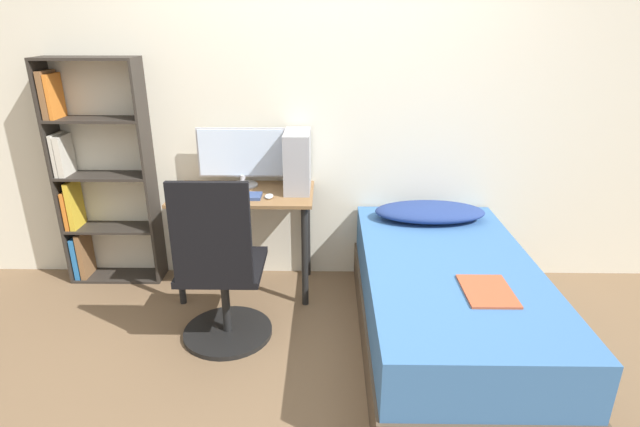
{
  "coord_description": "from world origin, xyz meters",
  "views": [
    {
      "loc": [
        0.08,
        -2.06,
        1.81
      ],
      "look_at": [
        0.04,
        0.65,
        0.75
      ],
      "focal_mm": 28.0,
      "sensor_mm": 36.0,
      "label": 1
    }
  ],
  "objects_px": {
    "bed": "(446,305)",
    "keyboard": "(234,196)",
    "office_chair": "(221,281)",
    "pc_tower": "(298,161)",
    "monitor": "(242,155)",
    "bookshelf": "(91,179)"
  },
  "relations": [
    {
      "from": "bed",
      "to": "keyboard",
      "type": "relative_size",
      "value": 5.16
    },
    {
      "from": "bed",
      "to": "keyboard",
      "type": "bearing_deg",
      "value": 157.33
    },
    {
      "from": "office_chair",
      "to": "pc_tower",
      "type": "xyz_separation_m",
      "value": [
        0.41,
        0.7,
        0.52
      ]
    },
    {
      "from": "pc_tower",
      "to": "monitor",
      "type": "bearing_deg",
      "value": 168.91
    },
    {
      "from": "bed",
      "to": "monitor",
      "type": "relative_size",
      "value": 3.02
    },
    {
      "from": "bookshelf",
      "to": "pc_tower",
      "type": "height_order",
      "value": "bookshelf"
    },
    {
      "from": "keyboard",
      "to": "office_chair",
      "type": "bearing_deg",
      "value": -90.21
    },
    {
      "from": "bookshelf",
      "to": "office_chair",
      "type": "distance_m",
      "value": 1.35
    },
    {
      "from": "bookshelf",
      "to": "bed",
      "type": "bearing_deg",
      "value": -18.75
    },
    {
      "from": "bookshelf",
      "to": "office_chair",
      "type": "relative_size",
      "value": 1.51
    },
    {
      "from": "bookshelf",
      "to": "bed",
      "type": "height_order",
      "value": "bookshelf"
    },
    {
      "from": "bed",
      "to": "monitor",
      "type": "bearing_deg",
      "value": 148.23
    },
    {
      "from": "bookshelf",
      "to": "pc_tower",
      "type": "xyz_separation_m",
      "value": [
        1.45,
        -0.08,
        0.16
      ]
    },
    {
      "from": "bookshelf",
      "to": "bed",
      "type": "xyz_separation_m",
      "value": [
        2.34,
        -0.79,
        -0.5
      ]
    },
    {
      "from": "office_chair",
      "to": "keyboard",
      "type": "bearing_deg",
      "value": 89.79
    },
    {
      "from": "bookshelf",
      "to": "keyboard",
      "type": "distance_m",
      "value": 1.08
    },
    {
      "from": "monitor",
      "to": "keyboard",
      "type": "height_order",
      "value": "monitor"
    },
    {
      "from": "office_chair",
      "to": "bookshelf",
      "type": "bearing_deg",
      "value": 143.14
    },
    {
      "from": "bookshelf",
      "to": "keyboard",
      "type": "bearing_deg",
      "value": -13.61
    },
    {
      "from": "office_chair",
      "to": "keyboard",
      "type": "height_order",
      "value": "office_chair"
    },
    {
      "from": "bookshelf",
      "to": "monitor",
      "type": "height_order",
      "value": "bookshelf"
    },
    {
      "from": "office_chair",
      "to": "bed",
      "type": "bearing_deg",
      "value": -0.56
    }
  ]
}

